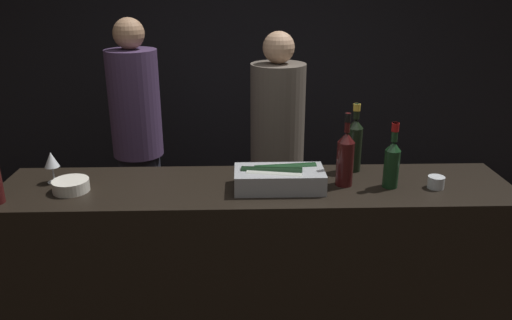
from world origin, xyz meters
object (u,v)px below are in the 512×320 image
wine_glass (51,161)px  candle_votive (436,182)px  champagne_bottle (354,143)px  person_in_hoodie (137,131)px  bowl_white (71,185)px  red_wine_bottle_burgundy (392,161)px  ice_bin_with_bottles (279,178)px  person_blond_tee (277,142)px  red_wine_bottle_black_foil (345,157)px

wine_glass → candle_votive: size_ratio=2.00×
champagne_bottle → person_in_hoodie: size_ratio=0.20×
bowl_white → red_wine_bottle_burgundy: (1.51, 0.01, 0.10)m
ice_bin_with_bottles → red_wine_bottle_burgundy: 0.54m
bowl_white → person_in_hoodie: size_ratio=0.10×
wine_glass → red_wine_bottle_burgundy: red_wine_bottle_burgundy is taller
champagne_bottle → person_blond_tee: bearing=110.5°
candle_votive → champagne_bottle: size_ratio=0.22×
ice_bin_with_bottles → wine_glass: wine_glass is taller
red_wine_bottle_black_foil → red_wine_bottle_burgundy: (0.22, -0.03, -0.01)m
ice_bin_with_bottles → bowl_white: bearing=-179.8°
champagne_bottle → red_wine_bottle_black_foil: red_wine_bottle_black_foil is taller
wine_glass → candle_votive: wine_glass is taller
red_wine_bottle_black_foil → red_wine_bottle_burgundy: red_wine_bottle_black_foil is taller
ice_bin_with_bottles → bowl_white: 0.98m
wine_glass → red_wine_bottle_burgundy: size_ratio=0.49×
candle_votive → red_wine_bottle_burgundy: bearing=174.5°
candle_votive → red_wine_bottle_black_foil: (-0.43, 0.05, 0.11)m
candle_votive → wine_glass: bearing=176.2°
candle_votive → champagne_bottle: 0.44m
red_wine_bottle_black_foil → person_blond_tee: size_ratio=0.21×
candle_votive → champagne_bottle: champagne_bottle is taller
wine_glass → red_wine_bottle_burgundy: bearing=-3.6°
person_in_hoodie → ice_bin_with_bottles: bearing=70.1°
candle_votive → red_wine_bottle_burgundy: (-0.22, 0.02, 0.10)m
bowl_white → red_wine_bottle_burgundy: red_wine_bottle_burgundy is taller
red_wine_bottle_burgundy → wine_glass: bearing=176.4°
wine_glass → person_in_hoodie: 1.16m
red_wine_bottle_black_foil → person_in_hoodie: (-1.23, 1.20, -0.22)m
ice_bin_with_bottles → bowl_white: size_ratio=2.50×
champagne_bottle → red_wine_bottle_black_foil: (-0.08, -0.19, -0.01)m
candle_votive → red_wine_bottle_black_foil: 0.45m
bowl_white → red_wine_bottle_black_foil: red_wine_bottle_black_foil is taller
person_blond_tee → person_in_hoodie: bearing=18.1°
ice_bin_with_bottles → person_blond_tee: (0.07, 1.11, -0.18)m
wine_glass → bowl_white: bearing=-42.9°
candle_votive → red_wine_bottle_black_foil: size_ratio=0.22×
candle_votive → person_blond_tee: person_blond_tee is taller
red_wine_bottle_black_foil → ice_bin_with_bottles: bearing=-173.9°
red_wine_bottle_burgundy → person_blond_tee: bearing=112.7°
person_blond_tee → wine_glass: bearing=66.0°
wine_glass → red_wine_bottle_black_foil: 1.42m
bowl_white → red_wine_bottle_black_foil: bearing=1.7°
bowl_white → candle_votive: size_ratio=2.16×
bowl_white → red_wine_bottle_burgundy: bearing=0.2°
person_blond_tee → candle_votive: bearing=146.4°
candle_votive → red_wine_bottle_black_foil: red_wine_bottle_black_foil is taller
champagne_bottle → red_wine_bottle_black_foil: 0.21m
ice_bin_with_bottles → candle_votive: bearing=-1.4°
ice_bin_with_bottles → person_blond_tee: size_ratio=0.25×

